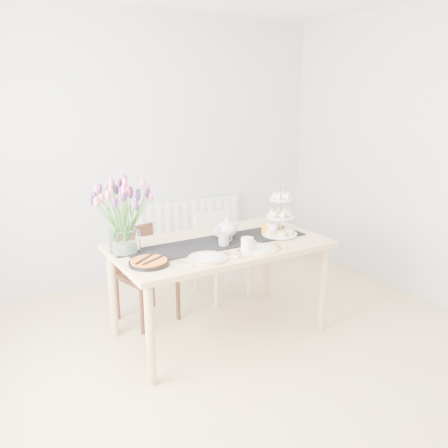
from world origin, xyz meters
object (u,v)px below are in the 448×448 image
teapot (227,229)px  mug_grey (224,240)px  tulip_vase (123,206)px  tart_tin (149,263)px  chair_white (218,248)px  cream_jug (272,229)px  radiator (189,228)px  plate_right (260,249)px  dining_table (219,252)px  mug_white (247,245)px  cake_stand (280,221)px  plate_left (208,258)px  chair_brown (141,267)px  mug_orange (266,230)px

teapot → mug_grey: (-0.11, -0.14, -0.03)m
tulip_vase → tart_tin: tulip_vase is taller
chair_white → cream_jug: (0.07, -0.73, 0.36)m
tulip_vase → tart_tin: size_ratio=2.34×
radiator → plate_right: (-0.29, -1.72, 0.31)m
dining_table → radiator: bearing=72.2°
mug_white → teapot: bearing=85.2°
cake_stand → plate_left: cake_stand is taller
cream_jug → plate_right: 0.39m
radiator → dining_table: same height
chair_brown → teapot: 0.83m
radiator → plate_right: 1.77m
mug_grey → tulip_vase: bearing=159.8°
dining_table → mug_orange: size_ratio=17.47×
tulip_vase → mug_orange: (1.11, -0.16, -0.30)m
cream_jug → mug_grey: cream_jug is taller
mug_grey → plate_right: mug_grey is taller
mug_orange → cream_jug: bearing=-72.4°
cream_jug → mug_grey: bearing=-155.8°
chair_white → plate_right: size_ratio=2.99×
plate_right → tart_tin: bearing=171.4°
mug_orange → plate_right: 0.38m
dining_table → mug_grey: mug_grey is taller
tart_tin → plate_left: tart_tin is taller
mug_orange → chair_brown: bearing=97.9°
dining_table → cake_stand: (0.51, -0.08, 0.19)m
radiator → dining_table: bearing=-107.8°
chair_white → cream_jug: cream_jug is taller
chair_white → dining_table: bearing=-121.6°
cream_jug → mug_white: (-0.40, -0.24, 0.00)m
chair_brown → cake_stand: size_ratio=1.91×
cream_jug → plate_left: bearing=-142.5°
radiator → chair_brown: bearing=-135.9°
chair_brown → tart_tin: bearing=-119.8°
radiator → tart_tin: size_ratio=4.46×
dining_table → mug_orange: mug_orange is taller
chair_white → mug_white: mug_white is taller
chair_brown → cream_jug: 1.13m
tulip_vase → mug_white: (0.76, -0.42, -0.29)m
plate_right → chair_white: bearing=77.4°
plate_left → mug_white: bearing=-1.8°
mug_grey → plate_left: (-0.24, -0.19, -0.04)m
tart_tin → mug_white: bearing=-9.1°
cake_stand → mug_orange: cake_stand is taller
mug_grey → radiator: bearing=70.3°
dining_table → chair_brown: chair_brown is taller
tart_tin → dining_table: bearing=15.3°
dining_table → tart_tin: size_ratio=5.94×
chair_white → plate_right: 1.06m
chair_white → plate_left: chair_white is taller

